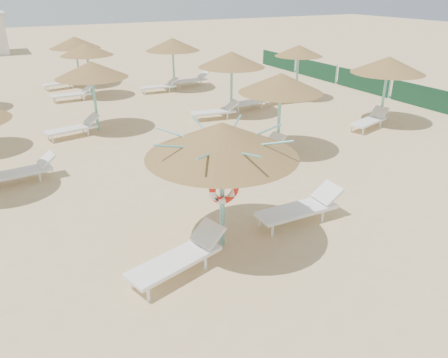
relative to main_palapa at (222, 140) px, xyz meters
name	(u,v)px	position (x,y,z in m)	size (l,w,h in m)	color
ground	(216,245)	(-0.14, 0.05, -2.47)	(120.00, 120.00, 0.00)	#D4BD81
main_palapa	(222,140)	(0.00, 0.00, 0.00)	(3.17, 3.17, 2.84)	#6CBCB6
lounger_main_a	(180,257)	(-1.22, -0.53, -2.10)	(2.24, 1.23, 0.78)	white
lounger_main_b	(302,207)	(2.19, 0.02, -2.09)	(2.20, 0.69, 0.80)	white
palapa_field	(145,62)	(1.99, 10.79, -0.15)	(19.24, 17.01, 2.72)	#6CBCB6
windbreak_fence	(363,82)	(13.86, 10.00, -1.97)	(0.08, 19.84, 1.10)	#194B2E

